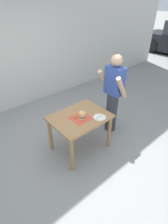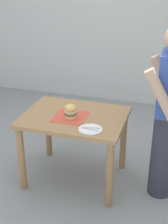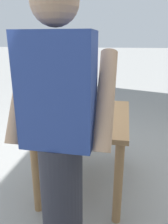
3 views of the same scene
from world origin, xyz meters
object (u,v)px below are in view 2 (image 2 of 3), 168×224
object	(u,v)px
pickle_spear	(68,111)
side_plate_with_forks	(90,129)
patio_table	(75,127)
diner_across_table	(168,114)
sandwich	(70,111)

from	to	relation	value
pickle_spear	side_plate_with_forks	world-z (taller)	pickle_spear
patio_table	diner_across_table	size ratio (longest dim) A/B	0.61
sandwich	diner_across_table	bearing A→B (deg)	96.52
patio_table	pickle_spear	xyz separation A→B (m)	(-0.04, -0.09, 0.15)
diner_across_table	sandwich	bearing A→B (deg)	-83.48
side_plate_with_forks	diner_across_table	xyz separation A→B (m)	(-0.28, 0.66, 0.12)
side_plate_with_forks	diner_across_table	bearing A→B (deg)	113.20
diner_across_table	pickle_spear	bearing A→B (deg)	-90.70
pickle_spear	patio_table	bearing A→B (deg)	67.01
side_plate_with_forks	sandwich	bearing A→B (deg)	-124.64
sandwich	pickle_spear	bearing A→B (deg)	-148.20
side_plate_with_forks	pickle_spear	bearing A→B (deg)	-131.78
patio_table	sandwich	world-z (taller)	sandwich
patio_table	sandwich	distance (m)	0.22
patio_table	side_plate_with_forks	size ratio (longest dim) A/B	4.68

